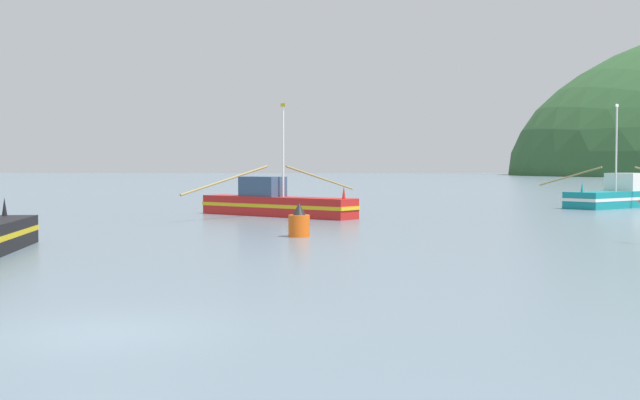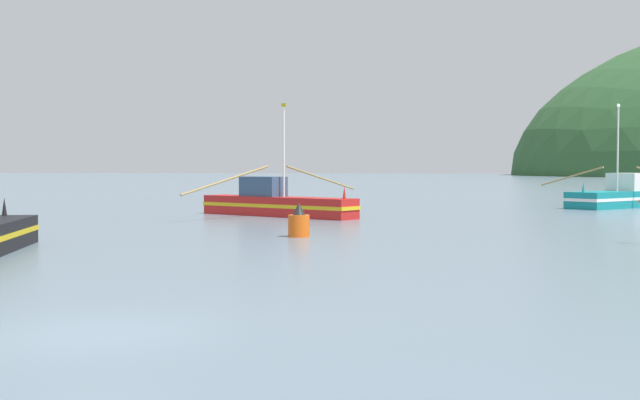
{
  "view_description": "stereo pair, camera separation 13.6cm",
  "coord_description": "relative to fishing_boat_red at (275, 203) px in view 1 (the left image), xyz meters",
  "views": [
    {
      "loc": [
        5.16,
        -14.08,
        2.96
      ],
      "look_at": [
        1.76,
        22.99,
        1.4
      ],
      "focal_mm": 46.21,
      "sensor_mm": 36.0,
      "label": 1
    },
    {
      "loc": [
        5.3,
        -14.07,
        2.96
      ],
      "look_at": [
        1.76,
        22.99,
        1.4
      ],
      "focal_mm": 46.21,
      "sensor_mm": 36.0,
      "label": 2
    }
  ],
  "objects": [
    {
      "name": "ground_plane",
      "position": [
        1.88,
        -33.58,
        -0.77
      ],
      "size": [
        600.0,
        600.0,
        0.0
      ],
      "primitive_type": "plane",
      "color": "slate"
    },
    {
      "name": "fishing_boat_red",
      "position": [
        0.0,
        0.0,
        0.0
      ],
      "size": [
        9.94,
        12.55,
        6.56
      ],
      "rotation": [
        0.0,
        0.0,
        5.7
      ],
      "color": "red",
      "rests_on": "ground"
    },
    {
      "name": "fishing_boat_teal",
      "position": [
        22.89,
        12.42,
        0.03
      ],
      "size": [
        9.34,
        9.53,
        7.3
      ],
      "rotation": [
        0.0,
        0.0,
        3.92
      ],
      "color": "#147F84",
      "rests_on": "ground"
    },
    {
      "name": "channel_buoy",
      "position": [
        3.07,
        -13.83,
        -0.2
      ],
      "size": [
        0.89,
        0.89,
        1.42
      ],
      "color": "#E55914",
      "rests_on": "ground"
    }
  ]
}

